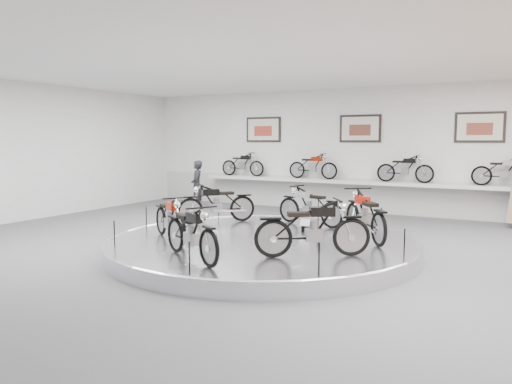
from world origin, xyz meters
The scene contains 22 objects.
floor centered at (0.00, 0.00, 0.00)m, with size 16.00×16.00×0.00m, color #505053.
ceiling centered at (0.00, 0.00, 4.00)m, with size 16.00×16.00×0.00m, color white.
wall_back centered at (0.00, 7.00, 2.00)m, with size 16.00×16.00×0.00m, color white.
wall_left centered at (-8.00, 0.00, 2.00)m, with size 14.00×14.00×0.00m, color white.
dado_band centered at (0.00, 6.98, 0.55)m, with size 15.68×0.04×1.10m, color #BCBCBA.
display_platform centered at (0.00, 0.30, 0.15)m, with size 6.40×6.40×0.30m, color silver.
platform_rim centered at (0.00, 0.30, 0.27)m, with size 6.40×6.40×0.10m, color #B2B2BA.
shelf centered at (0.00, 6.70, 1.00)m, with size 11.00×0.55×0.10m, color silver.
poster_left centered at (-3.50, 6.96, 2.70)m, with size 1.35×0.06×0.88m, color beige.
poster_center centered at (0.00, 6.96, 2.70)m, with size 1.35×0.06×0.88m, color beige.
poster_right centered at (3.50, 6.96, 2.70)m, with size 1.35×0.06×0.88m, color beige.
shelf_bike_a centered at (-4.20, 6.70, 1.42)m, with size 1.22×0.42×0.73m, color black, non-canonical shape.
shelf_bike_b centered at (-1.50, 6.70, 1.42)m, with size 1.22×0.42×0.73m, color #7B1302, non-canonical shape.
shelf_bike_c centered at (1.50, 6.70, 1.42)m, with size 1.22×0.42×0.73m, color black, non-canonical shape.
shelf_bike_d centered at (4.20, 6.70, 1.42)m, with size 1.22×0.42×0.73m, color silver, non-canonical shape.
bike_a centered at (1.90, 1.21, 0.82)m, with size 1.76×0.62×1.04m, color #B2170C, non-canonical shape.
bike_b centered at (0.24, 2.27, 0.77)m, with size 1.60×0.57×0.94m, color silver, non-canonical shape.
bike_c centered at (-1.91, 1.50, 0.79)m, with size 1.67×0.59×0.99m, color black, non-canonical shape.
bike_d centered at (-1.59, -0.73, 0.76)m, with size 1.57×0.55×0.92m, color #7B1302, non-canonical shape.
bike_e centered at (-0.20, -1.90, 0.78)m, with size 1.64×0.58×0.97m, color black, non-canonical shape.
bike_f centered at (1.54, -0.71, 0.81)m, with size 1.74×0.62×1.03m, color black, non-canonical shape.
visitor centered at (-4.97, 4.98, 0.83)m, with size 0.60×0.40×1.65m, color black.
Camera 1 is at (4.79, -8.70, 2.35)m, focal length 35.00 mm.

